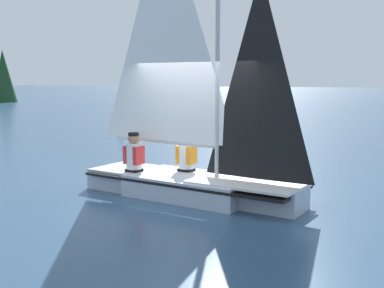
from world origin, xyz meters
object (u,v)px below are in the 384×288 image
sailboat_main (191,151)px  buoy_marker (122,127)px  sailor_helm (186,160)px  sailor_crew (134,160)px

sailboat_main → buoy_marker: size_ratio=5.13×
sailor_helm → sailor_crew: size_ratio=1.00×
sailor_crew → buoy_marker: sailor_crew is taller
sailboat_main → sailor_helm: bearing=133.7°
sailor_helm → buoy_marker: sailor_helm is taller
sailboat_main → sailor_crew: sailboat_main is taller
sailor_helm → buoy_marker: (-7.21, 8.74, -0.43)m
sailor_helm → sailboat_main: bearing=-46.3°
sailor_helm → buoy_marker: 11.34m
sailboat_main → buoy_marker: sailboat_main is taller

